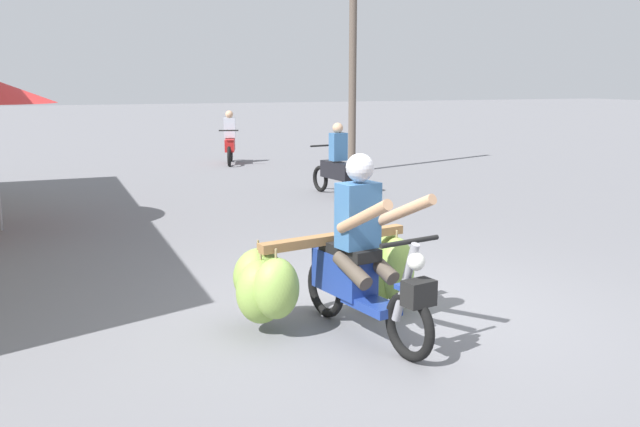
{
  "coord_description": "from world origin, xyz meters",
  "views": [
    {
      "loc": [
        -2.9,
        -5.45,
        2.17
      ],
      "look_at": [
        -0.48,
        0.52,
        0.9
      ],
      "focal_mm": 37.8,
      "sensor_mm": 36.0,
      "label": 1
    }
  ],
  "objects_px": {
    "utility_pole": "(353,39)",
    "motorbike_main_loaded": "(333,271)",
    "motorbike_distant_ahead_left": "(230,142)",
    "motorbike_distant_ahead_right": "(337,167)"
  },
  "relations": [
    {
      "from": "motorbike_distant_ahead_right",
      "to": "utility_pole",
      "type": "bearing_deg",
      "value": 60.64
    },
    {
      "from": "motorbike_distant_ahead_right",
      "to": "utility_pole",
      "type": "xyz_separation_m",
      "value": [
        1.76,
        3.12,
        2.57
      ]
    },
    {
      "from": "motorbike_main_loaded",
      "to": "utility_pole",
      "type": "height_order",
      "value": "utility_pole"
    },
    {
      "from": "motorbike_main_loaded",
      "to": "utility_pole",
      "type": "relative_size",
      "value": 0.3
    },
    {
      "from": "motorbike_distant_ahead_left",
      "to": "motorbike_distant_ahead_right",
      "type": "distance_m",
      "value": 5.82
    },
    {
      "from": "utility_pole",
      "to": "motorbike_main_loaded",
      "type": "bearing_deg",
      "value": -115.73
    },
    {
      "from": "motorbike_main_loaded",
      "to": "motorbike_distant_ahead_right",
      "type": "xyz_separation_m",
      "value": [
        2.8,
        6.33,
        0.06
      ]
    },
    {
      "from": "motorbike_main_loaded",
      "to": "motorbike_distant_ahead_left",
      "type": "height_order",
      "value": "motorbike_main_loaded"
    },
    {
      "from": "motorbike_distant_ahead_left",
      "to": "utility_pole",
      "type": "distance_m",
      "value": 4.37
    },
    {
      "from": "motorbike_main_loaded",
      "to": "utility_pole",
      "type": "xyz_separation_m",
      "value": [
        4.56,
        9.46,
        2.63
      ]
    }
  ]
}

